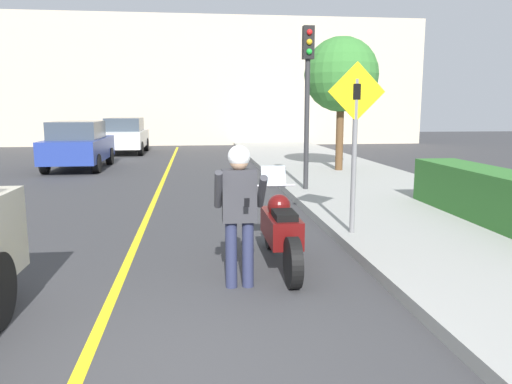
% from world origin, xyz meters
% --- Properties ---
extents(ground_plane, '(80.00, 80.00, 0.00)m').
position_xyz_m(ground_plane, '(0.00, 0.00, 0.00)').
color(ground_plane, '#38383A').
extents(sidewalk_curb, '(4.40, 44.00, 0.15)m').
position_xyz_m(sidewalk_curb, '(4.80, 4.00, 0.08)').
color(sidewalk_curb, '#9E9E99').
rests_on(sidewalk_curb, ground).
extents(road_center_line, '(0.12, 36.00, 0.01)m').
position_xyz_m(road_center_line, '(-0.60, 6.00, 0.00)').
color(road_center_line, yellow).
rests_on(road_center_line, ground).
extents(building_backdrop, '(28.00, 1.20, 7.34)m').
position_xyz_m(building_backdrop, '(0.00, 26.00, 3.67)').
color(building_backdrop, beige).
rests_on(building_backdrop, ground).
extents(motorcycle, '(0.62, 2.36, 1.30)m').
position_xyz_m(motorcycle, '(1.51, 2.74, 0.51)').
color(motorcycle, black).
rests_on(motorcycle, ground).
extents(person_biker, '(0.59, 0.47, 1.71)m').
position_xyz_m(person_biker, '(0.88, 1.96, 1.05)').
color(person_biker, '#282D4C').
rests_on(person_biker, ground).
extents(crossing_sign, '(0.91, 0.08, 2.68)m').
position_xyz_m(crossing_sign, '(2.85, 3.79, 1.77)').
color(crossing_sign, slate).
rests_on(crossing_sign, sidewalk_curb).
extents(traffic_light, '(0.26, 0.30, 3.89)m').
position_xyz_m(traffic_light, '(3.08, 8.19, 2.85)').
color(traffic_light, '#2D2D30').
rests_on(traffic_light, sidewalk_curb).
extents(hedge_row, '(0.90, 5.09, 0.89)m').
position_xyz_m(hedge_row, '(5.60, 4.05, 0.60)').
color(hedge_row, '#33702D').
rests_on(hedge_row, sidewalk_curb).
extents(street_tree, '(2.33, 2.33, 4.19)m').
position_xyz_m(street_tree, '(4.98, 11.85, 3.16)').
color(street_tree, brown).
rests_on(street_tree, sidewalk_curb).
extents(parked_car_blue, '(1.88, 4.20, 1.68)m').
position_xyz_m(parked_car_blue, '(-3.72, 14.48, 0.86)').
color(parked_car_blue, black).
rests_on(parked_car_blue, ground).
extents(parked_car_white, '(1.88, 4.20, 1.68)m').
position_xyz_m(parked_car_white, '(-2.92, 20.62, 0.86)').
color(parked_car_white, black).
rests_on(parked_car_white, ground).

